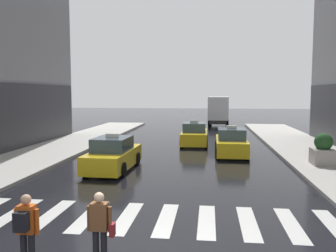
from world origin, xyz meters
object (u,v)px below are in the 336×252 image
(taxi_second, at_px, (231,143))
(planter_mid_block, at_px, (323,150))
(taxi_lead, at_px, (113,155))
(pedestrian_with_backpack, at_px, (26,226))
(taxi_third, at_px, (194,135))
(box_truck, at_px, (219,110))
(pedestrian_with_handbag, at_px, (100,225))

(taxi_second, xyz_separation_m, planter_mid_block, (4.41, -3.17, 0.15))
(taxi_lead, relative_size, pedestrian_with_backpack, 2.79)
(taxi_third, relative_size, planter_mid_block, 2.85)
(taxi_lead, bearing_deg, taxi_second, 39.66)
(taxi_third, xyz_separation_m, box_truck, (2.11, 15.41, 1.13))
(taxi_second, relative_size, box_truck, 0.60)
(taxi_third, bearing_deg, taxi_second, -58.60)
(pedestrian_with_handbag, bearing_deg, pedestrian_with_backpack, -166.19)
(taxi_second, xyz_separation_m, box_truck, (-0.31, 19.38, 1.13))
(box_truck, distance_m, pedestrian_with_handbag, 34.01)
(taxi_third, bearing_deg, box_truck, 82.19)
(pedestrian_with_handbag, bearing_deg, taxi_lead, 104.05)
(taxi_second, bearing_deg, taxi_lead, -140.34)
(planter_mid_block, bearing_deg, taxi_third, 133.72)
(planter_mid_block, bearing_deg, taxi_lead, -170.13)
(taxi_second, distance_m, pedestrian_with_handbag, 14.91)
(taxi_second, bearing_deg, planter_mid_block, -35.76)
(taxi_second, relative_size, planter_mid_block, 2.84)
(box_truck, bearing_deg, taxi_second, -89.08)
(box_truck, xyz_separation_m, planter_mid_block, (4.72, -22.55, -0.98))
(taxi_second, distance_m, box_truck, 19.41)
(taxi_third, bearing_deg, pedestrian_with_backpack, -98.21)
(taxi_third, relative_size, pedestrian_with_backpack, 2.76)
(planter_mid_block, bearing_deg, box_truck, 101.81)
(box_truck, height_order, planter_mid_block, box_truck)
(taxi_second, height_order, pedestrian_with_backpack, taxi_second)
(taxi_lead, relative_size, planter_mid_block, 2.87)
(pedestrian_with_handbag, bearing_deg, box_truck, 84.37)
(taxi_third, bearing_deg, pedestrian_with_handbag, -93.80)
(taxi_third, distance_m, pedestrian_with_handbag, 18.46)
(pedestrian_with_handbag, bearing_deg, taxi_third, 86.20)
(taxi_second, distance_m, planter_mid_block, 5.43)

